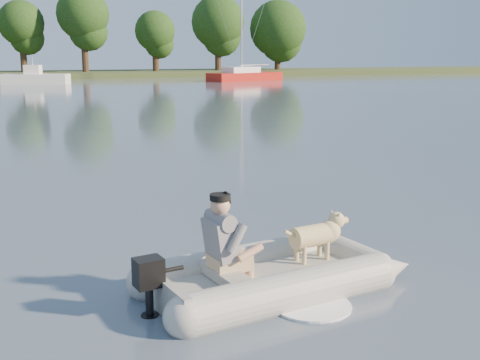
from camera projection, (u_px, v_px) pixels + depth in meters
name	position (u px, v px, depth m)	size (l,w,h in m)	color
water	(279.00, 279.00, 7.20)	(160.00, 160.00, 0.00)	slate
shore_bank	(49.00, 75.00, 64.22)	(160.00, 12.00, 0.70)	#47512D
treeline	(8.00, 24.00, 61.09)	(71.02, 7.35, 9.27)	#332316
dinghy	(273.00, 243.00, 6.82)	(4.31, 3.04, 1.27)	gray
man	(222.00, 236.00, 6.51)	(0.66, 0.56, 0.98)	slate
dog	(312.00, 240.00, 7.16)	(0.85, 0.30, 0.56)	tan
outboard_motor	(149.00, 290.00, 6.13)	(0.38, 0.26, 0.71)	black
motorboat	(36.00, 71.00, 50.42)	(5.54, 2.13, 2.34)	white
sailboat	(245.00, 76.00, 56.70)	(8.02, 4.99, 10.60)	#A11912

